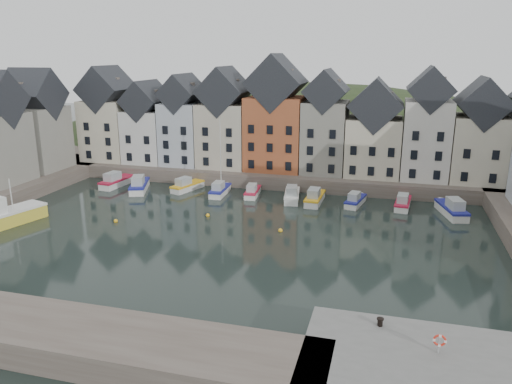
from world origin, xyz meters
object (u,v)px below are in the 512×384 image
at_px(boat_a, 116,181).
at_px(life_ring_post, 440,341).
at_px(boat_d, 220,190).
at_px(mooring_bollard, 380,322).

xyz_separation_m(boat_a, life_ring_post, (44.05, -36.99, 2.10)).
height_order(boat_d, mooring_bollard, boat_d).
relative_size(boat_d, life_ring_post, 8.69).
bearing_deg(boat_d, life_ring_post, -56.51).
xyz_separation_m(boat_a, mooring_bollard, (40.48, -34.64, 1.55)).
bearing_deg(boat_a, boat_d, 4.53).
bearing_deg(mooring_bollard, boat_a, 139.45).
distance_m(boat_a, boat_d, 16.99).
xyz_separation_m(mooring_bollard, life_ring_post, (3.57, -2.35, 0.55)).
relative_size(mooring_bollard, life_ring_post, 0.43).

